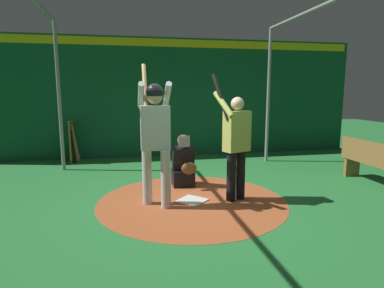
% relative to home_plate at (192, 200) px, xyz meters
% --- Properties ---
extents(ground_plane, '(26.90, 26.90, 0.00)m').
position_rel_home_plate_xyz_m(ground_plane, '(0.00, 0.00, -0.01)').
color(ground_plane, '#287A38').
extents(dirt_circle, '(3.08, 3.08, 0.01)m').
position_rel_home_plate_xyz_m(dirt_circle, '(0.00, 0.00, -0.01)').
color(dirt_circle, '#AD562D').
rests_on(dirt_circle, ground).
extents(home_plate, '(0.59, 0.59, 0.01)m').
position_rel_home_plate_xyz_m(home_plate, '(0.00, 0.00, 0.00)').
color(home_plate, white).
rests_on(home_plate, dirt_circle).
extents(batter, '(0.68, 0.49, 2.21)m').
position_rel_home_plate_xyz_m(batter, '(0.09, -0.59, 1.16)').
color(batter, '#BCBCC0').
rests_on(batter, ground).
extents(catcher, '(0.58, 0.40, 0.99)m').
position_rel_home_plate_xyz_m(catcher, '(-0.88, 0.01, 0.38)').
color(catcher, black).
rests_on(catcher, ground).
extents(visitor, '(0.54, 0.60, 2.06)m').
position_rel_home_plate_xyz_m(visitor, '(0.06, 0.71, 0.97)').
color(visitor, black).
rests_on(visitor, ground).
extents(back_wall, '(0.22, 10.90, 3.20)m').
position_rel_home_plate_xyz_m(back_wall, '(-3.93, 0.00, 1.60)').
color(back_wall, '#145133').
rests_on(back_wall, ground).
extents(cage_frame, '(5.40, 5.03, 3.32)m').
position_rel_home_plate_xyz_m(cage_frame, '(0.00, 0.00, 2.26)').
color(cage_frame, gray).
rests_on(cage_frame, ground).
extents(bat_rack, '(0.82, 0.21, 1.05)m').
position_rel_home_plate_xyz_m(bat_rack, '(-3.68, -2.40, 0.48)').
color(bat_rack, olive).
rests_on(bat_rack, ground).
extents(bench, '(1.59, 0.36, 0.85)m').
position_rel_home_plate_xyz_m(bench, '(-0.23, 3.57, 0.43)').
color(bench, olive).
rests_on(bench, ground).
extents(baseball_0, '(0.07, 0.07, 0.07)m').
position_rel_home_plate_xyz_m(baseball_0, '(-0.33, -0.72, 0.03)').
color(baseball_0, white).
rests_on(baseball_0, dirt_circle).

